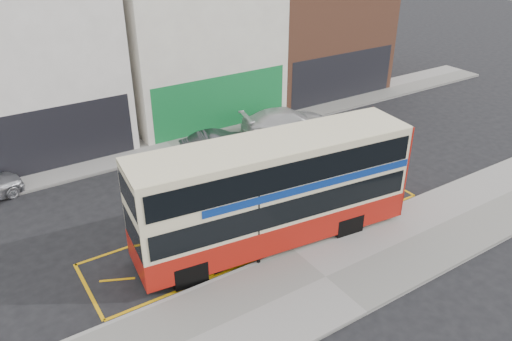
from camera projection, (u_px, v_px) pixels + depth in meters
ground at (286, 246)px, 18.82m from camera, size 120.00×120.00×0.00m
pavement at (325, 278)px, 17.08m from camera, size 40.00×4.00×0.15m
kerb at (292, 250)px, 18.51m from camera, size 40.00×0.15×0.15m
far_pavement at (167, 143)px, 26.96m from camera, size 50.00×3.00×0.15m
road_markings at (263, 226)px, 20.01m from camera, size 14.00×3.40×0.01m
terrace_left at (23, 44)px, 24.83m from camera, size 8.00×8.01×11.80m
terrace_green_shop at (187, 28)px, 29.28m from camera, size 9.00×8.01×11.30m
terrace_right at (307, 20)px, 33.84m from camera, size 9.00×8.01×10.30m
double_decker_bus at (274, 191)px, 18.16m from camera, size 10.66×3.56×4.18m
bus_stop_post at (260, 221)px, 16.97m from camera, size 0.71×0.14×2.84m
car_grey at (219, 144)px, 25.45m from camera, size 4.10×2.07×1.29m
car_white at (286, 121)px, 27.95m from camera, size 5.33×3.04×1.46m
street_tree_right at (267, 62)px, 30.18m from camera, size 2.10×2.10×4.54m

